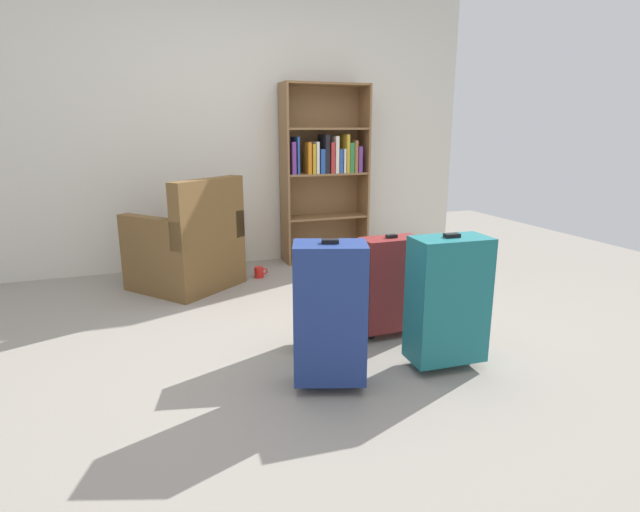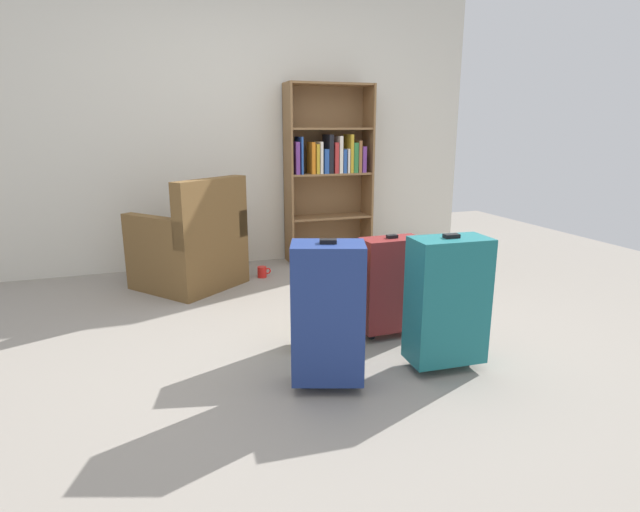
{
  "view_description": "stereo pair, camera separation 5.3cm",
  "coord_description": "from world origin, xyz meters",
  "px_view_note": "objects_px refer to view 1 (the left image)",
  "views": [
    {
      "loc": [
        -0.9,
        -2.59,
        1.28
      ],
      "look_at": [
        0.07,
        0.08,
        0.55
      ],
      "focal_mm": 28.28,
      "sensor_mm": 36.0,
      "label": 1
    },
    {
      "loc": [
        -0.85,
        -2.61,
        1.28
      ],
      "look_at": [
        0.07,
        0.08,
        0.55
      ],
      "focal_mm": 28.28,
      "sensor_mm": 36.0,
      "label": 2
    }
  ],
  "objects_px": {
    "mug": "(259,272)",
    "suitcase_olive": "(324,295)",
    "armchair": "(188,249)",
    "suitcase_navy_blue": "(330,313)",
    "suitcase_dark_red": "(390,284)",
    "bookshelf": "(324,169)",
    "suitcase_teal": "(448,300)"
  },
  "relations": [
    {
      "from": "mug",
      "to": "suitcase_olive",
      "type": "bearing_deg",
      "value": -88.89
    },
    {
      "from": "mug",
      "to": "armchair",
      "type": "bearing_deg",
      "value": -174.56
    },
    {
      "from": "suitcase_olive",
      "to": "suitcase_navy_blue",
      "type": "bearing_deg",
      "value": -107.26
    },
    {
      "from": "suitcase_olive",
      "to": "armchair",
      "type": "bearing_deg",
      "value": 112.71
    },
    {
      "from": "suitcase_dark_red",
      "to": "suitcase_navy_blue",
      "type": "bearing_deg",
      "value": -140.3
    },
    {
      "from": "bookshelf",
      "to": "suitcase_teal",
      "type": "height_order",
      "value": "bookshelf"
    },
    {
      "from": "bookshelf",
      "to": "suitcase_teal",
      "type": "bearing_deg",
      "value": -94.81
    },
    {
      "from": "bookshelf",
      "to": "armchair",
      "type": "relative_size",
      "value": 1.7
    },
    {
      "from": "mug",
      "to": "suitcase_teal",
      "type": "relative_size",
      "value": 0.16
    },
    {
      "from": "bookshelf",
      "to": "suitcase_navy_blue",
      "type": "distance_m",
      "value": 2.64
    },
    {
      "from": "bookshelf",
      "to": "armchair",
      "type": "xyz_separation_m",
      "value": [
        -1.37,
        -0.49,
        -0.57
      ]
    },
    {
      "from": "armchair",
      "to": "mug",
      "type": "relative_size",
      "value": 8.2
    },
    {
      "from": "armchair",
      "to": "suitcase_teal",
      "type": "bearing_deg",
      "value": -59.25
    },
    {
      "from": "mug",
      "to": "suitcase_navy_blue",
      "type": "distance_m",
      "value": 2.03
    },
    {
      "from": "suitcase_teal",
      "to": "suitcase_olive",
      "type": "xyz_separation_m",
      "value": [
        -0.53,
        0.45,
        -0.05
      ]
    },
    {
      "from": "mug",
      "to": "suitcase_olive",
      "type": "height_order",
      "value": "suitcase_olive"
    },
    {
      "from": "mug",
      "to": "suitcase_teal",
      "type": "distance_m",
      "value": 2.11
    },
    {
      "from": "armchair",
      "to": "suitcase_olive",
      "type": "height_order",
      "value": "armchair"
    },
    {
      "from": "armchair",
      "to": "suitcase_olive",
      "type": "bearing_deg",
      "value": -67.29
    },
    {
      "from": "armchair",
      "to": "bookshelf",
      "type": "bearing_deg",
      "value": 19.9
    },
    {
      "from": "bookshelf",
      "to": "suitcase_dark_red",
      "type": "distance_m",
      "value": 2.05
    },
    {
      "from": "bookshelf",
      "to": "suitcase_navy_blue",
      "type": "height_order",
      "value": "bookshelf"
    },
    {
      "from": "armchair",
      "to": "suitcase_teal",
      "type": "relative_size",
      "value": 1.32
    },
    {
      "from": "armchair",
      "to": "suitcase_navy_blue",
      "type": "bearing_deg",
      "value": -75.91
    },
    {
      "from": "bookshelf",
      "to": "suitcase_olive",
      "type": "relative_size",
      "value": 2.62
    },
    {
      "from": "suitcase_teal",
      "to": "suitcase_olive",
      "type": "bearing_deg",
      "value": 139.72
    },
    {
      "from": "bookshelf",
      "to": "mug",
      "type": "bearing_deg",
      "value": -150.36
    },
    {
      "from": "suitcase_teal",
      "to": "armchair",
      "type": "bearing_deg",
      "value": 120.75
    },
    {
      "from": "bookshelf",
      "to": "suitcase_teal",
      "type": "distance_m",
      "value": 2.5
    },
    {
      "from": "suitcase_olive",
      "to": "suitcase_dark_red",
      "type": "height_order",
      "value": "suitcase_dark_red"
    },
    {
      "from": "suitcase_teal",
      "to": "suitcase_navy_blue",
      "type": "relative_size",
      "value": 0.97
    },
    {
      "from": "armchair",
      "to": "suitcase_dark_red",
      "type": "relative_size",
      "value": 1.51
    }
  ]
}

